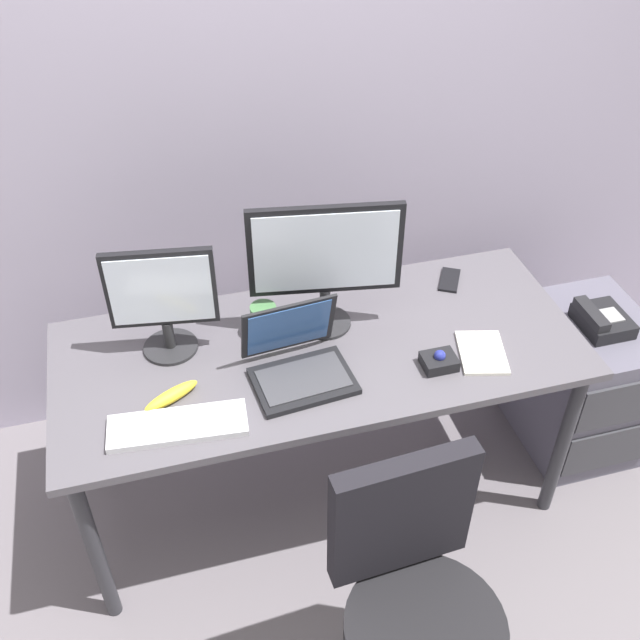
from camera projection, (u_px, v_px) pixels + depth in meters
The scene contains 15 objects.
ground_plane at pixel (320, 488), 2.96m from camera, with size 8.00×8.00×0.00m, color slate.
back_wall at pixel (265, 77), 2.60m from camera, with size 6.00×0.10×2.80m, color #A49BB3.
desk at pixel (320, 364), 2.53m from camera, with size 1.76×0.74×0.75m.
file_cabinet at pixel (581, 381), 3.00m from camera, with size 0.42×0.53×0.60m.
desk_phone at pixel (601, 320), 2.77m from camera, with size 0.17×0.20×0.09m.
office_chair at pixel (414, 620), 2.07m from camera, with size 0.52×0.52×0.96m.
monitor_main at pixel (325, 258), 2.39m from camera, with size 0.50×0.18×0.47m.
monitor_side at pixel (162, 298), 2.34m from camera, with size 0.34×0.18×0.39m.
keyboard at pixel (178, 425), 2.19m from camera, with size 0.42×0.17×0.03m.
laptop at pixel (298, 361), 2.35m from camera, with size 0.33×0.31×0.23m.
trackball_mouse at pixel (439, 361), 2.39m from camera, with size 0.11×0.09×0.07m.
coffee_mug at pixel (265, 320), 2.50m from camera, with size 0.10×0.09×0.12m.
paper_notepad at pixel (482, 353), 2.45m from camera, with size 0.15×0.21×0.01m, color white.
cell_phone at pixel (449, 280), 2.76m from camera, with size 0.07×0.14×0.01m, color black.
banana at pixel (171, 396), 2.28m from camera, with size 0.19×0.04×0.04m, color yellow.
Camera 1 is at (-0.49, -1.78, 2.41)m, focal length 41.71 mm.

